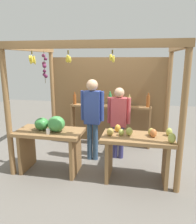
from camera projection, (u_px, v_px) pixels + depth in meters
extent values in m
plane|color=slate|center=(100.00, 157.00, 4.81)|extent=(12.00, 12.00, 0.00)
cylinder|color=olive|center=(8.00, 112.00, 3.85)|extent=(0.10, 0.10, 2.36)
cylinder|color=olive|center=(183.00, 121.00, 3.30)|extent=(0.10, 0.10, 2.36)
cylinder|color=olive|center=(53.00, 94.00, 5.77)|extent=(0.10, 0.10, 2.36)
cylinder|color=olive|center=(168.00, 98.00, 5.22)|extent=(0.10, 0.10, 2.36)
cube|color=olive|center=(88.00, 44.00, 3.31)|extent=(3.00, 0.12, 0.12)
cube|color=olive|center=(31.00, 48.00, 4.55)|extent=(0.12, 2.11, 0.12)
cube|color=olive|center=(179.00, 47.00, 3.99)|extent=(0.12, 2.11, 0.12)
cube|color=brown|center=(108.00, 101.00, 5.54)|extent=(2.90, 0.04, 2.13)
cylinder|color=brown|center=(112.00, 52.00, 3.38)|extent=(0.02, 0.02, 0.06)
ellipsoid|color=yellow|center=(114.00, 59.00, 3.40)|extent=(0.04, 0.06, 0.11)
ellipsoid|color=yellow|center=(113.00, 59.00, 3.43)|extent=(0.05, 0.04, 0.11)
ellipsoid|color=yellow|center=(111.00, 57.00, 3.43)|extent=(0.05, 0.06, 0.11)
ellipsoid|color=yellow|center=(111.00, 57.00, 3.39)|extent=(0.05, 0.05, 0.11)
ellipsoid|color=yellow|center=(113.00, 60.00, 3.38)|extent=(0.07, 0.05, 0.11)
cylinder|color=brown|center=(32.00, 52.00, 3.71)|extent=(0.02, 0.02, 0.06)
ellipsoid|color=yellow|center=(35.00, 61.00, 3.74)|extent=(0.04, 0.06, 0.14)
ellipsoid|color=yellow|center=(34.00, 59.00, 3.77)|extent=(0.07, 0.04, 0.14)
ellipsoid|color=yellow|center=(32.00, 61.00, 3.77)|extent=(0.06, 0.07, 0.14)
ellipsoid|color=yellow|center=(30.00, 59.00, 3.72)|extent=(0.07, 0.08, 0.14)
ellipsoid|color=yellow|center=(32.00, 59.00, 3.70)|extent=(0.06, 0.04, 0.14)
cylinder|color=brown|center=(68.00, 52.00, 3.56)|extent=(0.02, 0.02, 0.06)
ellipsoid|color=yellow|center=(70.00, 60.00, 3.57)|extent=(0.04, 0.05, 0.11)
ellipsoid|color=yellow|center=(69.00, 60.00, 3.60)|extent=(0.05, 0.05, 0.11)
ellipsoid|color=yellow|center=(69.00, 60.00, 3.62)|extent=(0.08, 0.04, 0.11)
ellipsoid|color=yellow|center=(67.00, 59.00, 3.60)|extent=(0.05, 0.07, 0.11)
ellipsoid|color=yellow|center=(67.00, 59.00, 3.58)|extent=(0.05, 0.06, 0.11)
ellipsoid|color=yellow|center=(68.00, 58.00, 3.56)|extent=(0.05, 0.04, 0.11)
ellipsoid|color=yellow|center=(69.00, 58.00, 3.55)|extent=(0.05, 0.05, 0.11)
cylinder|color=#4C422D|center=(45.00, 67.00, 3.81)|extent=(0.01, 0.01, 0.55)
sphere|color=#601E42|center=(44.00, 56.00, 3.79)|extent=(0.06, 0.06, 0.06)
sphere|color=#511938|center=(46.00, 59.00, 3.78)|extent=(0.06, 0.06, 0.06)
sphere|color=#601E42|center=(44.00, 64.00, 3.82)|extent=(0.07, 0.07, 0.07)
sphere|color=#601E42|center=(44.00, 66.00, 3.81)|extent=(0.07, 0.07, 0.07)
sphere|color=#47142D|center=(44.00, 71.00, 3.82)|extent=(0.06, 0.06, 0.06)
sphere|color=#511938|center=(46.00, 76.00, 3.84)|extent=(0.06, 0.06, 0.06)
sphere|color=#601E42|center=(44.00, 75.00, 3.85)|extent=(0.06, 0.06, 0.06)
cube|color=olive|center=(50.00, 132.00, 4.06)|extent=(1.22, 0.64, 0.06)
cube|color=olive|center=(27.00, 150.00, 4.25)|extent=(0.06, 0.58, 0.75)
cube|color=olive|center=(76.00, 155.00, 4.06)|extent=(0.06, 0.58, 0.75)
ellipsoid|color=#429347|center=(56.00, 124.00, 3.97)|extent=(0.44, 0.44, 0.28)
ellipsoid|color=#38843D|center=(42.00, 124.00, 4.07)|extent=(0.32, 0.32, 0.23)
cylinder|color=white|center=(48.00, 131.00, 3.86)|extent=(0.07, 0.07, 0.09)
cube|color=olive|center=(138.00, 138.00, 3.76)|extent=(1.22, 0.64, 0.06)
cube|color=olive|center=(109.00, 157.00, 3.94)|extent=(0.06, 0.58, 0.75)
cube|color=olive|center=(166.00, 162.00, 3.76)|extent=(0.06, 0.58, 0.75)
ellipsoid|color=gold|center=(118.00, 128.00, 3.96)|extent=(0.11, 0.11, 0.14)
ellipsoid|color=#A8B24C|center=(172.00, 138.00, 3.43)|extent=(0.16, 0.16, 0.17)
ellipsoid|color=#A8B24C|center=(129.00, 131.00, 3.78)|extent=(0.14, 0.14, 0.14)
ellipsoid|color=#B79E47|center=(110.00, 132.00, 3.78)|extent=(0.17, 0.17, 0.13)
ellipsoid|color=#CC7038|center=(153.00, 133.00, 3.69)|extent=(0.15, 0.15, 0.15)
ellipsoid|color=#B79E47|center=(151.00, 132.00, 3.77)|extent=(0.16, 0.16, 0.13)
ellipsoid|color=#A8B24C|center=(169.00, 132.00, 3.76)|extent=(0.12, 0.12, 0.14)
ellipsoid|color=#A8B24C|center=(121.00, 132.00, 3.78)|extent=(0.14, 0.14, 0.12)
cube|color=olive|center=(73.00, 123.00, 5.57)|extent=(0.05, 0.20, 1.00)
cube|color=olive|center=(149.00, 128.00, 5.21)|extent=(0.05, 0.20, 1.00)
cube|color=olive|center=(110.00, 106.00, 5.28)|extent=(1.89, 0.22, 0.04)
cylinder|color=#994C1E|center=(75.00, 99.00, 5.41)|extent=(0.07, 0.07, 0.24)
cylinder|color=#994C1E|center=(75.00, 93.00, 5.38)|extent=(0.03, 0.03, 0.06)
cylinder|color=gold|center=(92.00, 99.00, 5.33)|extent=(0.07, 0.07, 0.27)
cylinder|color=gold|center=(92.00, 93.00, 5.29)|extent=(0.03, 0.03, 0.06)
cylinder|color=#338C4C|center=(110.00, 100.00, 5.24)|extent=(0.08, 0.08, 0.28)
cylinder|color=#338C4C|center=(110.00, 93.00, 5.20)|extent=(0.04, 0.04, 0.06)
cylinder|color=#D8B266|center=(129.00, 102.00, 5.16)|extent=(0.06, 0.06, 0.23)
cylinder|color=#D8B266|center=(129.00, 95.00, 5.13)|extent=(0.03, 0.03, 0.06)
cylinder|color=#994C1E|center=(148.00, 101.00, 5.08)|extent=(0.08, 0.08, 0.26)
cylinder|color=#994C1E|center=(148.00, 95.00, 5.04)|extent=(0.04, 0.04, 0.06)
cylinder|color=#375578|center=(90.00, 141.00, 4.65)|extent=(0.11, 0.11, 0.80)
cylinder|color=#375578|center=(95.00, 142.00, 4.62)|extent=(0.11, 0.11, 0.80)
cube|color=#2D428C|center=(92.00, 107.00, 4.46)|extent=(0.32, 0.19, 0.67)
cylinder|color=#2D428C|center=(83.00, 105.00, 4.49)|extent=(0.08, 0.08, 0.60)
cylinder|color=#2D428C|center=(102.00, 106.00, 4.42)|extent=(0.08, 0.08, 0.60)
sphere|color=tan|center=(92.00, 85.00, 4.36)|extent=(0.23, 0.23, 0.23)
cylinder|color=navy|center=(115.00, 142.00, 4.73)|extent=(0.11, 0.11, 0.71)
cylinder|color=navy|center=(121.00, 142.00, 4.71)|extent=(0.11, 0.11, 0.71)
cube|color=#BF474C|center=(119.00, 112.00, 4.57)|extent=(0.32, 0.19, 0.60)
cylinder|color=#BF474C|center=(109.00, 110.00, 4.60)|extent=(0.08, 0.08, 0.54)
cylinder|color=#BF474C|center=(129.00, 111.00, 4.52)|extent=(0.08, 0.08, 0.54)
sphere|color=tan|center=(119.00, 93.00, 4.47)|extent=(0.21, 0.21, 0.21)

